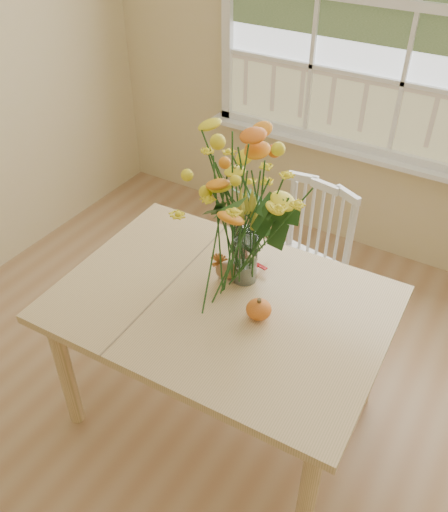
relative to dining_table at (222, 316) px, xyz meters
The scene contains 8 objects.
wall_back 1.82m from the dining_table, 83.94° to the left, with size 4.00×0.02×2.70m, color beige.
window 1.87m from the dining_table, 83.80° to the left, with size 2.42×0.12×1.74m.
dining_table is the anchor object (origin of this frame).
windsor_chair 0.76m from the dining_table, 84.40° to the left, with size 0.46×0.44×0.87m.
flower_vase 0.49m from the dining_table, 86.95° to the left, with size 0.51×0.51×0.61m.
pumpkin 0.22m from the dining_table, ahead, with size 0.10×0.10×0.08m, color #C75D17.
turkey_figurine 0.20m from the dining_table, 112.26° to the left, with size 0.12×0.10×0.12m.
dark_gourd 0.28m from the dining_table, 93.63° to the left, with size 0.13×0.08×0.07m.
Camera 1 is at (0.69, -0.82, 2.24)m, focal length 38.00 mm.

